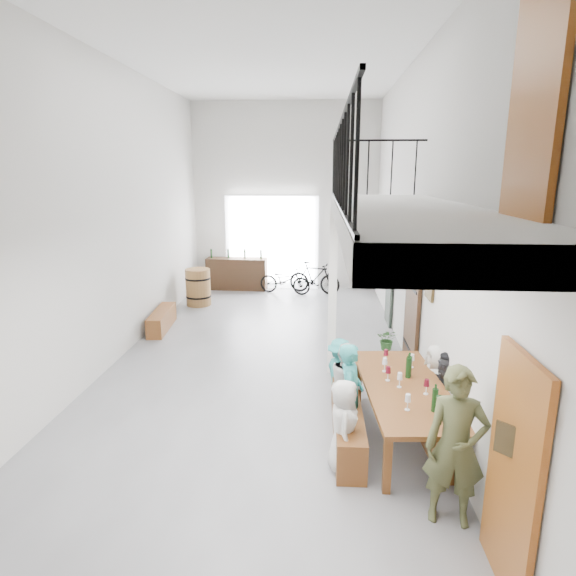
# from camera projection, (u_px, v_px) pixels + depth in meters

# --- Properties ---
(floor) EXTENTS (12.00, 12.00, 0.00)m
(floor) POSITION_uv_depth(u_px,v_px,m) (262.00, 360.00, 9.15)
(floor) COLOR slate
(floor) RESTS_ON ground
(room_walls) EXTENTS (12.00, 12.00, 12.00)m
(room_walls) POSITION_uv_depth(u_px,v_px,m) (259.00, 168.00, 8.32)
(room_walls) COLOR silver
(room_walls) RESTS_ON ground
(gateway_portal) EXTENTS (2.80, 0.08, 2.80)m
(gateway_portal) POSITION_uv_depth(u_px,v_px,m) (272.00, 243.00, 14.61)
(gateway_portal) COLOR white
(gateway_portal) RESTS_ON ground
(right_wall_decor) EXTENTS (0.07, 8.28, 5.07)m
(right_wall_decor) POSITION_uv_depth(u_px,v_px,m) (435.00, 300.00, 6.75)
(right_wall_decor) COLOR brown
(right_wall_decor) RESTS_ON ground
(balcony) EXTENTS (1.52, 5.62, 4.00)m
(balcony) POSITION_uv_depth(u_px,v_px,m) (403.00, 221.00, 5.29)
(balcony) COLOR white
(balcony) RESTS_ON ground
(tasting_table) EXTENTS (1.20, 2.55, 0.79)m
(tasting_table) POSITION_uv_depth(u_px,v_px,m) (404.00, 391.00, 6.26)
(tasting_table) COLOR brown
(tasting_table) RESTS_ON ground
(bench_inner) EXTENTS (0.37, 2.21, 0.51)m
(bench_inner) POSITION_uv_depth(u_px,v_px,m) (347.00, 419.00, 6.47)
(bench_inner) COLOR brown
(bench_inner) RESTS_ON ground
(bench_wall) EXTENTS (0.38, 2.00, 0.46)m
(bench_wall) POSITION_uv_depth(u_px,v_px,m) (430.00, 423.00, 6.40)
(bench_wall) COLOR brown
(bench_wall) RESTS_ON ground
(tableware) EXTENTS (0.50, 1.52, 0.35)m
(tableware) POSITION_uv_depth(u_px,v_px,m) (407.00, 374.00, 6.27)
(tableware) COLOR black
(tableware) RESTS_ON tasting_table
(side_bench) EXTENTS (0.46, 1.56, 0.43)m
(side_bench) POSITION_uv_depth(u_px,v_px,m) (162.00, 320.00, 10.94)
(side_bench) COLOR brown
(side_bench) RESTS_ON ground
(oak_barrel) EXTENTS (0.67, 0.67, 0.98)m
(oak_barrel) POSITION_uv_depth(u_px,v_px,m) (198.00, 287.00, 12.86)
(oak_barrel) COLOR brown
(oak_barrel) RESTS_ON ground
(serving_counter) EXTENTS (1.82, 0.55, 0.96)m
(serving_counter) POSITION_uv_depth(u_px,v_px,m) (237.00, 274.00, 14.62)
(serving_counter) COLOR #392313
(serving_counter) RESTS_ON ground
(counter_bottles) EXTENTS (1.57, 0.16, 0.28)m
(counter_bottles) POSITION_uv_depth(u_px,v_px,m) (236.00, 254.00, 14.46)
(counter_bottles) COLOR black
(counter_bottles) RESTS_ON serving_counter
(guest_left_a) EXTENTS (0.38, 0.57, 1.13)m
(guest_left_a) POSITION_uv_depth(u_px,v_px,m) (344.00, 425.00, 5.69)
(guest_left_a) COLOR silver
(guest_left_a) RESTS_ON ground
(guest_left_b) EXTENTS (0.38, 0.53, 1.37)m
(guest_left_b) POSITION_uv_depth(u_px,v_px,m) (350.00, 394.00, 6.23)
(guest_left_b) COLOR teal
(guest_left_b) RESTS_ON ground
(guest_left_c) EXTENTS (0.53, 0.64, 1.20)m
(guest_left_c) POSITION_uv_depth(u_px,v_px,m) (347.00, 384.00, 6.72)
(guest_left_c) COLOR silver
(guest_left_c) RESTS_ON ground
(guest_left_d) EXTENTS (0.63, 0.79, 1.08)m
(guest_left_d) POSITION_uv_depth(u_px,v_px,m) (340.00, 373.00, 7.24)
(guest_left_d) COLOR teal
(guest_left_d) RESTS_ON ground
(guest_right_a) EXTENTS (0.51, 0.71, 1.12)m
(guest_right_a) POSITION_uv_depth(u_px,v_px,m) (460.00, 425.00, 5.72)
(guest_right_a) COLOR red
(guest_right_a) RESTS_ON ground
(guest_right_b) EXTENTS (0.67, 1.19, 1.22)m
(guest_right_b) POSITION_uv_depth(u_px,v_px,m) (447.00, 395.00, 6.38)
(guest_right_b) COLOR black
(guest_right_b) RESTS_ON ground
(guest_right_c) EXTENTS (0.43, 0.59, 1.12)m
(guest_right_c) POSITION_uv_depth(u_px,v_px,m) (434.00, 383.00, 6.85)
(guest_right_c) COLOR silver
(guest_right_c) RESTS_ON ground
(host_standing) EXTENTS (0.67, 0.49, 1.67)m
(host_standing) POSITION_uv_depth(u_px,v_px,m) (456.00, 447.00, 4.76)
(host_standing) COLOR #484C2B
(host_standing) RESTS_ON ground
(potted_plant) EXTENTS (0.47, 0.43, 0.44)m
(potted_plant) POSITION_uv_depth(u_px,v_px,m) (387.00, 339.00, 9.64)
(potted_plant) COLOR #1E471B
(potted_plant) RESTS_ON ground
(bicycle_near) EXTENTS (1.63, 0.90, 0.81)m
(bicycle_near) POSITION_uv_depth(u_px,v_px,m) (285.00, 280.00, 14.10)
(bicycle_near) COLOR black
(bicycle_near) RESTS_ON ground
(bicycle_far) EXTENTS (1.61, 0.89, 0.93)m
(bicycle_far) POSITION_uv_depth(u_px,v_px,m) (314.00, 278.00, 14.11)
(bicycle_far) COLOR black
(bicycle_far) RESTS_ON ground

